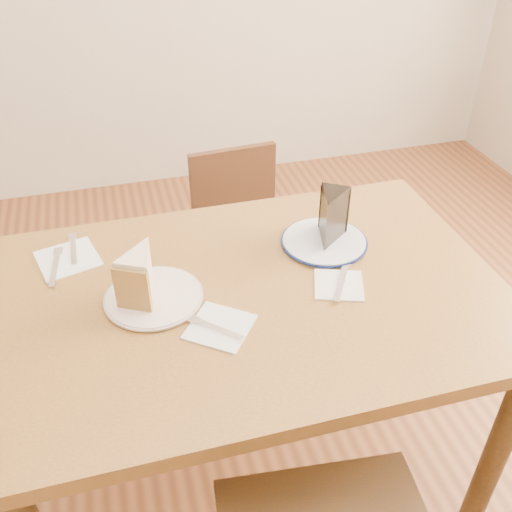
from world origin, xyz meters
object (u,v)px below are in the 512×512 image
(plate_cream, at_px, (154,297))
(plate_navy, at_px, (324,242))
(table, at_px, (252,321))
(carrot_cake, at_px, (142,274))
(chair_far, at_px, (244,246))
(chocolate_cake, at_px, (330,220))

(plate_cream, bearing_deg, plate_navy, 12.96)
(table, bearing_deg, carrot_cake, 169.19)
(chair_far, distance_m, chocolate_cake, 0.66)
(table, relative_size, carrot_cake, 10.86)
(plate_cream, height_order, plate_navy, same)
(table, xyz_separation_m, chair_far, (0.14, 0.64, -0.23))
(table, distance_m, plate_navy, 0.29)
(table, xyz_separation_m, plate_navy, (0.23, 0.14, 0.10))
(chocolate_cake, bearing_deg, plate_navy, 14.66)
(table, distance_m, chair_far, 0.70)
(plate_cream, xyz_separation_m, chocolate_cake, (0.47, 0.10, 0.07))
(plate_navy, bearing_deg, carrot_cake, -169.52)
(chocolate_cake, bearing_deg, table, 61.47)
(plate_navy, bearing_deg, chair_far, 100.38)
(carrot_cake, bearing_deg, chocolate_cake, 37.70)
(plate_cream, bearing_deg, chair_far, 58.74)
(plate_navy, distance_m, carrot_cake, 0.49)
(chair_far, distance_m, plate_navy, 0.61)
(chocolate_cake, bearing_deg, plate_cream, 45.17)
(chair_far, xyz_separation_m, plate_navy, (0.09, -0.50, 0.34))
(table, height_order, chair_far, same)
(table, distance_m, carrot_cake, 0.30)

